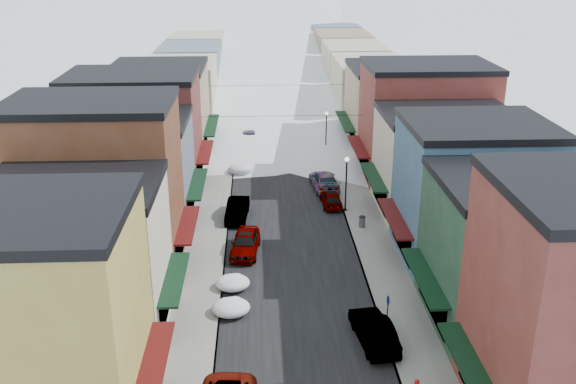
{
  "coord_description": "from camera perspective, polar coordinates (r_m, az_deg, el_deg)",
  "views": [
    {
      "loc": [
        -2.35,
        -22.12,
        22.08
      ],
      "look_at": [
        0.0,
        27.28,
        2.99
      ],
      "focal_mm": 40.0,
      "sensor_mm": 36.0,
      "label": 1
    }
  ],
  "objects": [
    {
      "name": "parking_sign",
      "position": [
        39.58,
        8.84,
        -10.37
      ],
      "size": [
        0.11,
        0.33,
        2.45
      ],
      "color": "black",
      "rests_on": "sidewalk_right"
    },
    {
      "name": "bldg_l_brick_near",
      "position": [
        46.85,
        -16.56,
        0.46
      ],
      "size": [
        12.3,
        8.2,
        12.5
      ],
      "color": "brown",
      "rests_on": "ground"
    },
    {
      "name": "snow_pile_mid",
      "position": [
        44.51,
        -4.92,
        -8.01
      ],
      "size": [
        2.35,
        2.65,
        1.0
      ],
      "color": "white",
      "rests_on": "ground"
    },
    {
      "name": "car_lane_white",
      "position": [
        93.44,
        -0.85,
        7.97
      ],
      "size": [
        3.44,
        6.37,
        1.7
      ],
      "primitive_type": "imported",
      "rotation": [
        0.0,
        0.0,
        3.25
      ],
      "color": "white",
      "rests_on": "ground"
    },
    {
      "name": "overhead_cables",
      "position": [
        71.44,
        -0.78,
        8.26
      ],
      "size": [
        16.4,
        15.04,
        0.04
      ],
      "color": "black",
      "rests_on": "ground"
    },
    {
      "name": "bldg_l_cream",
      "position": [
        40.19,
        -18.17,
        -5.56
      ],
      "size": [
        11.3,
        8.2,
        9.5
      ],
      "color": "beige",
      "rests_on": "ground"
    },
    {
      "name": "curb_left",
      "position": [
        85.05,
        -4.48,
        6.05
      ],
      "size": [
        0.1,
        160.0,
        0.15
      ],
      "primitive_type": "cube",
      "color": "slate",
      "rests_on": "ground"
    },
    {
      "name": "bldg_l_brick_far",
      "position": [
        63.47,
        -13.44,
        5.39
      ],
      "size": [
        13.3,
        9.2,
        11.0
      ],
      "color": "maroon",
      "rests_on": "ground"
    },
    {
      "name": "streetlamp_far",
      "position": [
        71.92,
        3.42,
        5.8
      ],
      "size": [
        0.39,
        0.39,
        4.73
      ],
      "color": "black",
      "rests_on": "sidewalk_right"
    },
    {
      "name": "curb_right",
      "position": [
        85.33,
        2.36,
        6.14
      ],
      "size": [
        0.1,
        160.0,
        0.15
      ],
      "primitive_type": "cube",
      "color": "slate",
      "rests_on": "ground"
    },
    {
      "name": "snow_pile_near",
      "position": [
        41.71,
        -5.06,
        -10.15
      ],
      "size": [
        2.46,
        2.71,
        1.04
      ],
      "color": "white",
      "rests_on": "ground"
    },
    {
      "name": "road",
      "position": [
        85.06,
        -1.05,
        6.06
      ],
      "size": [
        10.0,
        160.0,
        0.01
      ],
      "primitive_type": "cube",
      "color": "black",
      "rests_on": "ground"
    },
    {
      "name": "car_dark_hatch",
      "position": [
        55.32,
        -4.54,
        -1.57
      ],
      "size": [
        2.1,
        5.04,
        1.62
      ],
      "primitive_type": "imported",
      "rotation": [
        0.0,
        0.0,
        -0.08
      ],
      "color": "black",
      "rests_on": "ground"
    },
    {
      "name": "bldg_l_grayblue",
      "position": [
        55.13,
        -13.92,
        1.88
      ],
      "size": [
        11.3,
        9.2,
        9.0
      ],
      "color": "slate",
      "rests_on": "ground"
    },
    {
      "name": "distant_blocks",
      "position": [
        106.68,
        -1.45,
        11.34
      ],
      "size": [
        34.0,
        55.0,
        8.0
      ],
      "color": "gray",
      "rests_on": "ground"
    },
    {
      "name": "trash_can",
      "position": [
        53.61,
        6.61,
        -2.63
      ],
      "size": [
        0.55,
        0.55,
        0.93
      ],
      "color": "#535558",
      "rests_on": "sidewalk_right"
    },
    {
      "name": "bldg_r_cream",
      "position": [
        57.29,
        13.69,
        2.63
      ],
      "size": [
        12.3,
        9.2,
        9.0
      ],
      "color": "beige",
      "rests_on": "ground"
    },
    {
      "name": "car_green_sedan",
      "position": [
        39.01,
        7.64,
        -12.09
      ],
      "size": [
        2.44,
        5.3,
        1.68
      ],
      "primitive_type": "imported",
      "rotation": [
        0.0,
        0.0,
        3.27
      ],
      "color": "black",
      "rests_on": "ground"
    },
    {
      "name": "car_black_sedan",
      "position": [
        62.03,
        3.25,
        1.04
      ],
      "size": [
        2.78,
        5.93,
        1.67
      ],
      "primitive_type": "imported",
      "rotation": [
        0.0,
        0.0,
        3.22
      ],
      "color": "black",
      "rests_on": "ground"
    },
    {
      "name": "snow_pile_far",
      "position": [
        66.35,
        -4.25,
        2.08
      ],
      "size": [
        2.52,
        2.75,
        1.07
      ],
      "color": "white",
      "rests_on": "ground"
    },
    {
      "name": "sidewalk_right",
      "position": [
        85.48,
        3.4,
        6.15
      ],
      "size": [
        3.2,
        160.0,
        0.15
      ],
      "primitive_type": "cube",
      "color": "gray",
      "rests_on": "ground"
    },
    {
      "name": "bldg_r_green",
      "position": [
        41.3,
        19.75,
        -5.03
      ],
      "size": [
        11.3,
        9.2,
        9.5
      ],
      "color": "#1F412D",
      "rests_on": "ground"
    },
    {
      "name": "car_gray_suv",
      "position": [
        58.01,
        3.84,
        -0.56
      ],
      "size": [
        1.84,
        4.22,
        1.41
      ],
      "primitive_type": "imported",
      "rotation": [
        0.0,
        0.0,
        3.18
      ],
      "color": "gray",
      "rests_on": "ground"
    },
    {
      "name": "bldg_r_brick_far",
      "position": [
        65.38,
        12.09,
        6.18
      ],
      "size": [
        13.3,
        9.2,
        11.5
      ],
      "color": "maroon",
      "rests_on": "ground"
    },
    {
      "name": "bldg_r_tan",
      "position": [
        74.83,
        9.42,
        7.44
      ],
      "size": [
        11.3,
        11.2,
        9.5
      ],
      "color": "tan",
      "rests_on": "ground"
    },
    {
      "name": "streetlamp_near",
      "position": [
        55.87,
        5.21,
        1.33
      ],
      "size": [
        0.41,
        0.41,
        4.93
      ],
      "color": "black",
      "rests_on": "sidewalk_right"
    },
    {
      "name": "car_silver_sedan",
      "position": [
        49.19,
        -3.81,
        -4.51
      ],
      "size": [
        2.54,
        5.19,
        1.7
      ],
      "primitive_type": "imported",
      "rotation": [
        0.0,
        0.0,
        -0.11
      ],
      "color": "#ABAFB4",
      "rests_on": "ground"
    },
    {
      "name": "bldg_r_blue",
      "position": [
        48.82,
        16.02,
        0.1
      ],
      "size": [
        11.3,
        9.2,
        10.5
      ],
      "color": "#365C7B",
      "rests_on": "ground"
    },
    {
      "name": "bldg_l_yellow",
      "position": [
        32.65,
        -22.1,
        -10.62
      ],
      "size": [
        11.3,
        8.7,
        11.5
      ],
      "color": "gold",
      "rests_on": "ground"
    },
    {
      "name": "car_silver_wagon",
      "position": [
        75.45,
        -3.5,
        4.72
      ],
      "size": [
        2.42,
        5.87,
        1.7
      ],
      "primitive_type": "imported",
      "rotation": [
        0.0,
        0.0,
        -0.01
      ],
      "color": "#A4A8AD",
      "rests_on": "ground"
    },
    {
      "name": "car_lane_silver",
      "position": [
        81.26,
        -2.05,
        5.9
      ],
      "size": [
        2.03,
        4.66,
        1.56
      ],
      "primitive_type": "imported",
      "rotation": [
        0.0,
        0.0,
        0.04
      ],
      "color": "gray",
      "rests_on": "ground"
    },
    {
      "name": "sidewalk_left",
      "position": [
        85.12,
        -5.52,
        6.02
      ],
      "size": [
        3.2,
        160.0,
        0.15
      ],
      "primitive_type": "cube",
      "color": "gray",
      "rests_on": "ground"
    },
    {
      "name": "bldg_l_tan",
      "position": [
        72.97,
        -11.28,
        7.17
      ],
      "size": [
        11.3,
        11.2,
        10.0
      ],
      "color": "#9B8B65",
      "rests_on": "ground"
    }
  ]
}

